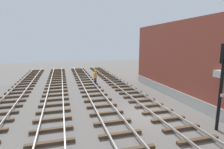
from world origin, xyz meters
TOP-DOWN VIEW (x-y plane):
  - ground_plane at (0.00, 0.00)m, footprint 80.00×80.00m
  - track_near_building at (0.85, 0.00)m, footprint 2.50×50.02m
  - track_centre at (-2.88, 0.00)m, footprint 2.50×50.02m
  - track_far at (-6.61, 0.00)m, footprint 2.50×50.02m
  - signal_mast at (2.88, -3.31)m, footprint 0.36×0.40m
  - brick_building at (7.11, 0.74)m, footprint 6.52×19.67m
  - track_worker_foreground at (-1.91, 10.34)m, footprint 0.40×0.40m

SIDE VIEW (x-z plane):
  - ground_plane at x=0.00m, z-range 0.00..0.00m
  - track_near_building at x=0.85m, z-range -0.03..0.29m
  - track_far at x=-6.61m, z-range -0.03..0.29m
  - track_centre at x=-2.88m, z-range -0.03..0.29m
  - track_worker_foreground at x=-1.91m, z-range -0.01..1.86m
  - signal_mast at x=2.88m, z-range 0.67..5.78m
  - brick_building at x=7.11m, z-range -0.01..7.08m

